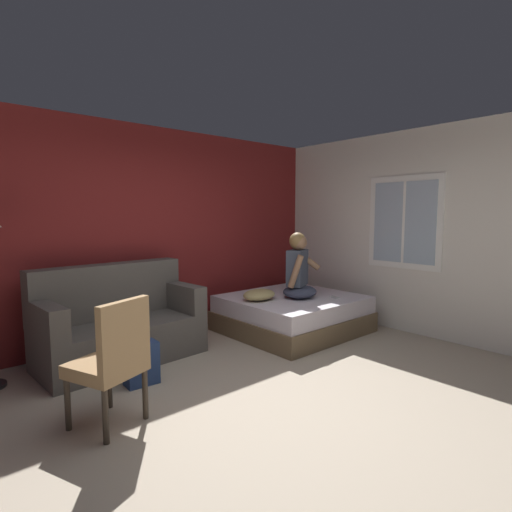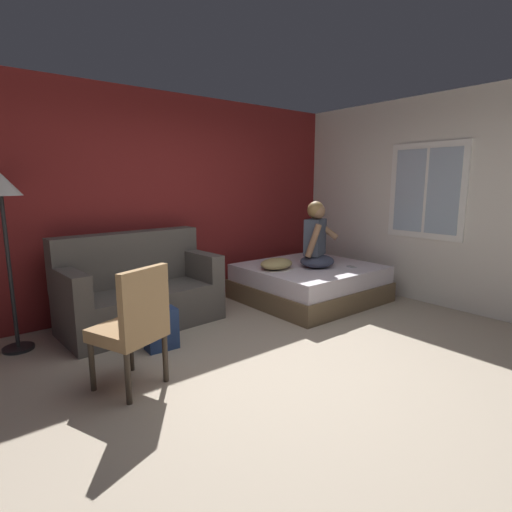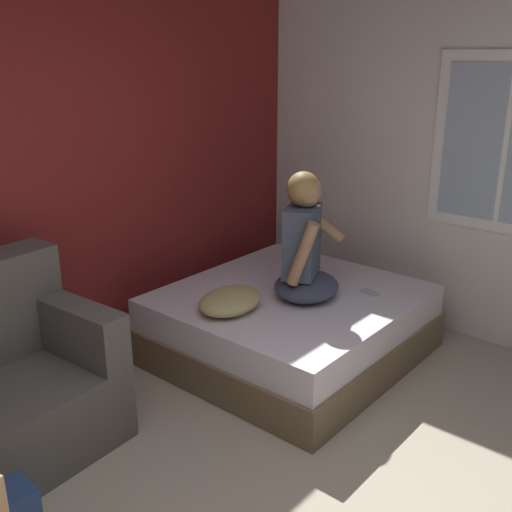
{
  "view_description": "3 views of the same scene",
  "coord_description": "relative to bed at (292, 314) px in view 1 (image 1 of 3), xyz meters",
  "views": [
    {
      "loc": [
        -2.17,
        -2.31,
        1.6
      ],
      "look_at": [
        0.74,
        1.0,
        1.13
      ],
      "focal_mm": 28.0,
      "sensor_mm": 36.0,
      "label": 1
    },
    {
      "loc": [
        -2.17,
        -2.31,
        1.6
      ],
      "look_at": [
        0.62,
        1.16,
        0.77
      ],
      "focal_mm": 28.0,
      "sensor_mm": 36.0,
      "label": 2
    },
    {
      "loc": [
        -1.41,
        -0.94,
        2.1
      ],
      "look_at": [
        0.92,
        1.01,
        1.05
      ],
      "focal_mm": 42.0,
      "sensor_mm": 36.0,
      "label": 3
    }
  ],
  "objects": [
    {
      "name": "person_seated",
      "position": [
        -0.0,
        -0.11,
        0.6
      ],
      "size": [
        0.65,
        0.61,
        0.88
      ],
      "color": "#383D51",
      "rests_on": "bed"
    },
    {
      "name": "throw_pillow",
      "position": [
        -0.5,
        0.12,
        0.31
      ],
      "size": [
        0.53,
        0.42,
        0.14
      ],
      "primitive_type": "ellipsoid",
      "rotation": [
        0.0,
        0.0,
        0.14
      ],
      "color": "tan",
      "rests_on": "bed"
    },
    {
      "name": "bed",
      "position": [
        0.0,
        0.0,
        0.0
      ],
      "size": [
        1.7,
        1.6,
        0.48
      ],
      "color": "brown",
      "rests_on": "ground"
    },
    {
      "name": "couch",
      "position": [
        -2.22,
        0.5,
        0.16
      ],
      "size": [
        1.75,
        0.92,
        1.04
      ],
      "color": "#514C47",
      "rests_on": "ground"
    },
    {
      "name": "backpack",
      "position": [
        -2.33,
        -0.26,
        -0.04
      ],
      "size": [
        0.31,
        0.24,
        0.46
      ],
      "color": "navy",
      "rests_on": "ground"
    },
    {
      "name": "cell_phone",
      "position": [
        0.35,
        -0.44,
        0.25
      ],
      "size": [
        0.1,
        0.16,
        0.01
      ],
      "primitive_type": "cube",
      "rotation": [
        0.0,
        0.0,
        6.03
      ],
      "color": "#B7B7BC",
      "rests_on": "bed"
    },
    {
      "name": "wall_side_with_window",
      "position": [
        1.2,
        -1.38,
        1.12
      ],
      "size": [
        0.19,
        6.22,
        2.7
      ],
      "color": "silver",
      "rests_on": "ground"
    },
    {
      "name": "wall_back_accent",
      "position": [
        -1.74,
        1.1,
        1.11
      ],
      "size": [
        10.73,
        0.16,
        2.7
      ],
      "primitive_type": "cube",
      "color": "maroon",
      "rests_on": "ground"
    },
    {
      "name": "ground_plane",
      "position": [
        -1.74,
        -1.39,
        -0.24
      ],
      "size": [
        40.0,
        40.0,
        0.0
      ],
      "primitive_type": "plane",
      "color": "tan"
    },
    {
      "name": "side_chair",
      "position": [
        -2.82,
        -0.84,
        0.3
      ],
      "size": [
        0.6,
        0.6,
        0.98
      ],
      "color": "#382D23",
      "rests_on": "ground"
    }
  ]
}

